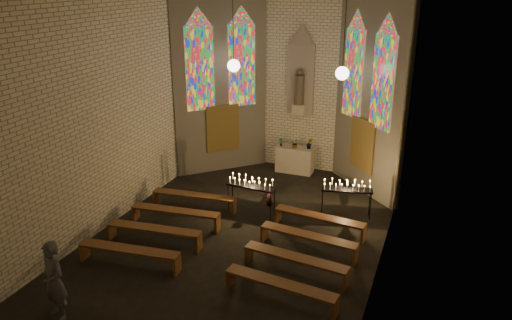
# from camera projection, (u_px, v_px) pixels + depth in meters

# --- Properties ---
(floor) EXTENTS (12.00, 12.00, 0.00)m
(floor) POSITION_uv_depth(u_px,v_px,m) (239.00, 237.00, 14.55)
(floor) COLOR black
(floor) RESTS_ON ground
(room) EXTENTS (8.22, 12.43, 7.00)m
(room) POSITION_uv_depth(u_px,v_px,m) (279.00, 88.00, 16.17)
(room) COLOR beige
(room) RESTS_ON ground
(altar) EXTENTS (1.40, 0.60, 1.00)m
(altar) POSITION_uv_depth(u_px,v_px,m) (295.00, 160.00, 19.12)
(altar) COLOR beige
(altar) RESTS_ON ground
(flower_vase_left) EXTENTS (0.19, 0.14, 0.33)m
(flower_vase_left) POSITION_uv_depth(u_px,v_px,m) (281.00, 142.00, 19.01)
(flower_vase_left) COLOR #4C723F
(flower_vase_left) RESTS_ON altar
(flower_vase_center) EXTENTS (0.41, 0.39, 0.37)m
(flower_vase_center) POSITION_uv_depth(u_px,v_px,m) (295.00, 143.00, 18.79)
(flower_vase_center) COLOR #4C723F
(flower_vase_center) RESTS_ON altar
(flower_vase_right) EXTENTS (0.29, 0.26, 0.44)m
(flower_vase_right) POSITION_uv_depth(u_px,v_px,m) (310.00, 143.00, 18.71)
(flower_vase_right) COLOR #4C723F
(flower_vase_right) RESTS_ON altar
(aisle_flower_pot) EXTENTS (0.25, 0.25, 0.41)m
(aisle_flower_pot) POSITION_uv_depth(u_px,v_px,m) (269.00, 199.00, 16.48)
(aisle_flower_pot) COLOR #4C723F
(aisle_flower_pot) RESTS_ON ground
(votive_stand_left) EXTENTS (1.62, 0.49, 1.17)m
(votive_stand_left) POSITION_uv_depth(u_px,v_px,m) (251.00, 184.00, 15.68)
(votive_stand_left) COLOR black
(votive_stand_left) RESTS_ON ground
(votive_stand_right) EXTENTS (1.63, 0.74, 1.16)m
(votive_stand_right) POSITION_uv_depth(u_px,v_px,m) (347.00, 187.00, 15.44)
(votive_stand_right) COLOR black
(votive_stand_right) RESTS_ON ground
(pew_left_0) EXTENTS (2.78, 0.68, 0.53)m
(pew_left_0) POSITION_uv_depth(u_px,v_px,m) (194.00, 197.00, 16.13)
(pew_left_0) COLOR brown
(pew_left_0) RESTS_ON ground
(pew_right_0) EXTENTS (2.78, 0.68, 0.53)m
(pew_right_0) POSITION_uv_depth(u_px,v_px,m) (319.00, 219.00, 14.71)
(pew_right_0) COLOR brown
(pew_right_0) RESTS_ON ground
(pew_left_1) EXTENTS (2.78, 0.68, 0.53)m
(pew_left_1) POSITION_uv_depth(u_px,v_px,m) (175.00, 213.00, 15.08)
(pew_left_1) COLOR brown
(pew_left_1) RESTS_ON ground
(pew_right_1) EXTENTS (2.78, 0.68, 0.53)m
(pew_right_1) POSITION_uv_depth(u_px,v_px,m) (308.00, 238.00, 13.67)
(pew_right_1) COLOR brown
(pew_right_1) RESTS_ON ground
(pew_left_2) EXTENTS (2.78, 0.68, 0.53)m
(pew_left_2) POSITION_uv_depth(u_px,v_px,m) (154.00, 231.00, 14.04)
(pew_left_2) COLOR brown
(pew_left_2) RESTS_ON ground
(pew_right_2) EXTENTS (2.78, 0.68, 0.53)m
(pew_right_2) POSITION_uv_depth(u_px,v_px,m) (295.00, 260.00, 12.62)
(pew_right_2) COLOR brown
(pew_right_2) RESTS_ON ground
(pew_left_3) EXTENTS (2.78, 0.68, 0.53)m
(pew_left_3) POSITION_uv_depth(u_px,v_px,m) (129.00, 251.00, 12.99)
(pew_left_3) COLOR brown
(pew_left_3) RESTS_ON ground
(pew_right_3) EXTENTS (2.78, 0.68, 0.53)m
(pew_right_3) POSITION_uv_depth(u_px,v_px,m) (280.00, 286.00, 11.58)
(pew_right_3) COLOR brown
(pew_right_3) RESTS_ON ground
(visitor) EXTENTS (0.78, 0.62, 1.88)m
(visitor) POSITION_uv_depth(u_px,v_px,m) (54.00, 281.00, 10.88)
(visitor) COLOR #484650
(visitor) RESTS_ON ground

